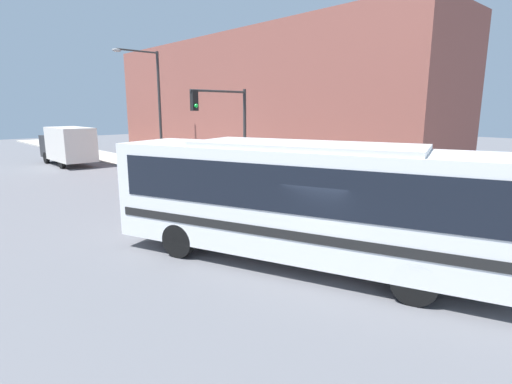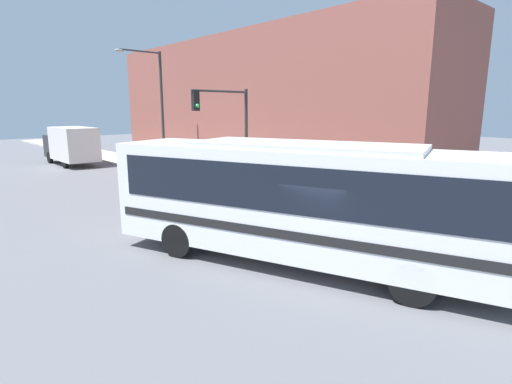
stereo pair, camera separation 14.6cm
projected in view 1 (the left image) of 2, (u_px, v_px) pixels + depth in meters
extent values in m
plane|color=slate|center=(319.00, 270.00, 10.81)|extent=(120.00, 120.00, 0.00)
cube|color=#B7B2A8|center=(156.00, 167.00, 29.25)|extent=(3.19, 70.00, 0.15)
cube|color=brown|center=(254.00, 107.00, 27.33)|extent=(6.00, 26.71, 8.89)
cube|color=white|center=(303.00, 200.00, 10.88)|extent=(6.23, 11.26, 2.85)
cube|color=black|center=(304.00, 182.00, 10.77)|extent=(5.96, 10.44, 1.18)
cube|color=black|center=(303.00, 222.00, 11.01)|extent=(6.11, 10.86, 0.24)
cube|color=silver|center=(305.00, 146.00, 10.58)|extent=(4.29, 6.52, 0.16)
cylinder|color=black|center=(219.00, 222.00, 13.63)|extent=(0.62, 1.05, 1.01)
cylinder|color=black|center=(179.00, 240.00, 11.71)|extent=(0.62, 1.05, 1.01)
cylinder|color=black|center=(423.00, 252.00, 10.77)|extent=(0.62, 1.05, 1.01)
cylinder|color=black|center=(414.00, 283.00, 8.84)|extent=(0.62, 1.05, 1.01)
cube|color=silver|center=(71.00, 144.00, 30.18)|extent=(2.32, 4.72, 2.47)
cube|color=#262628|center=(57.00, 146.00, 32.62)|extent=(2.21, 1.83, 1.74)
cylinder|color=black|center=(46.00, 158.00, 31.89)|extent=(0.25, 0.90, 0.90)
cylinder|color=black|center=(62.00, 162.00, 29.13)|extent=(0.25, 0.90, 0.90)
cylinder|color=red|center=(335.00, 205.00, 16.48)|extent=(0.26, 0.26, 0.52)
sphere|color=red|center=(335.00, 197.00, 16.41)|extent=(0.25, 0.25, 0.25)
cylinder|color=red|center=(338.00, 205.00, 16.36)|extent=(0.12, 0.16, 0.12)
cylinder|color=#2D2D2D|center=(245.00, 141.00, 20.31)|extent=(0.16, 0.16, 5.11)
cylinder|color=#2D2D2D|center=(219.00, 91.00, 18.76)|extent=(3.20, 0.11, 0.11)
cube|color=black|center=(194.00, 101.00, 17.92)|extent=(0.30, 0.24, 0.90)
sphere|color=#19D83F|center=(196.00, 106.00, 17.87)|extent=(0.18, 0.18, 0.18)
cylinder|color=#2D2D2D|center=(266.00, 185.00, 19.40)|extent=(0.06, 0.06, 1.00)
cylinder|color=#4C4C51|center=(266.00, 173.00, 19.28)|extent=(0.14, 0.14, 0.22)
cylinder|color=#2D2D2D|center=(160.00, 113.00, 26.34)|extent=(0.18, 0.18, 7.76)
cylinder|color=#2D2D2D|center=(138.00, 51.00, 24.68)|extent=(2.69, 0.11, 0.11)
ellipsoid|color=gray|center=(117.00, 50.00, 23.80)|extent=(0.56, 0.28, 0.20)
cylinder|color=slate|center=(290.00, 184.00, 20.16)|extent=(0.28, 0.28, 0.80)
cylinder|color=#B22D33|center=(290.00, 170.00, 20.01)|extent=(0.34, 0.34, 0.67)
sphere|color=tan|center=(290.00, 161.00, 19.92)|extent=(0.22, 0.22, 0.22)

